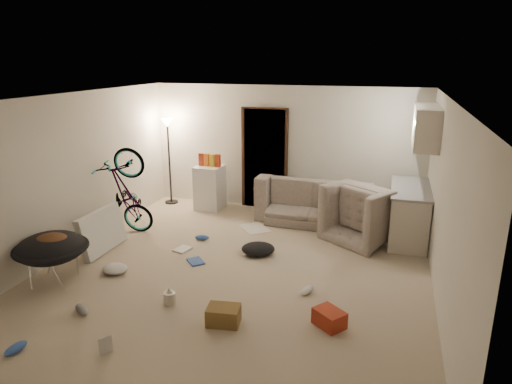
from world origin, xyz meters
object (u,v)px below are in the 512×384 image
(tv_box, at_px, (102,231))
(drink_case_a, at_px, (224,315))
(armchair, at_px, (369,218))
(drink_case_b, at_px, (329,318))
(kitchen_counter, at_px, (408,214))
(saucer_chair, at_px, (52,254))
(juicer, at_px, (170,297))
(bicycle, at_px, (128,211))
(floor_lamp, at_px, (168,143))
(mini_fridge, at_px, (210,187))
(sofa, at_px, (315,204))

(tv_box, xyz_separation_m, drink_case_a, (2.63, -1.43, -0.23))
(armchair, height_order, drink_case_b, armchair)
(kitchen_counter, bearing_deg, saucer_chair, -146.82)
(juicer, bearing_deg, bicycle, 132.32)
(armchair, xyz_separation_m, bicycle, (-4.09, -1.02, 0.06))
(floor_lamp, height_order, bicycle, floor_lamp)
(drink_case_a, bearing_deg, armchair, 57.77)
(drink_case_a, relative_size, juicer, 1.71)
(kitchen_counter, xyz_separation_m, armchair, (-0.64, -0.16, -0.08))
(mini_fridge, relative_size, drink_case_b, 2.57)
(tv_box, xyz_separation_m, juicer, (1.81, -1.20, -0.24))
(kitchen_counter, xyz_separation_m, saucer_chair, (-4.73, -3.09, -0.02))
(floor_lamp, height_order, sofa, floor_lamp)
(armchair, distance_m, juicer, 3.79)
(saucer_chair, bearing_deg, drink_case_b, 0.10)
(kitchen_counter, distance_m, saucer_chair, 5.65)
(tv_box, bearing_deg, mini_fridge, 71.68)
(bicycle, bearing_deg, drink_case_a, -136.05)
(floor_lamp, xyz_separation_m, tv_box, (0.10, -2.62, -0.97))
(floor_lamp, relative_size, drink_case_a, 4.75)
(sofa, distance_m, drink_case_b, 3.63)
(kitchen_counter, distance_m, drink_case_a, 4.01)
(kitchen_counter, distance_m, armchair, 0.66)
(kitchen_counter, height_order, tv_box, kitchen_counter)
(kitchen_counter, bearing_deg, floor_lamp, 172.34)
(mini_fridge, xyz_separation_m, juicer, (0.96, -3.72, -0.36))
(drink_case_a, height_order, juicer, juicer)
(tv_box, bearing_deg, drink_case_b, -16.10)
(juicer, bearing_deg, sofa, 71.11)
(kitchen_counter, height_order, bicycle, bicycle)
(tv_box, relative_size, juicer, 4.55)
(drink_case_a, xyz_separation_m, drink_case_b, (1.20, 0.31, -0.01))
(bicycle, bearing_deg, tv_box, 174.08)
(floor_lamp, height_order, armchair, floor_lamp)
(mini_fridge, height_order, juicer, mini_fridge)
(floor_lamp, distance_m, bicycle, 2.04)
(sofa, bearing_deg, mini_fridge, -0.73)
(floor_lamp, bearing_deg, drink_case_a, -56.03)
(mini_fridge, distance_m, juicer, 3.86)
(bicycle, relative_size, mini_fridge, 1.79)
(saucer_chair, distance_m, drink_case_b, 3.84)
(mini_fridge, xyz_separation_m, saucer_chair, (-0.84, -3.64, -0.03))
(saucer_chair, xyz_separation_m, drink_case_a, (2.63, -0.30, -0.31))
(mini_fridge, distance_m, drink_case_a, 4.34)
(saucer_chair, bearing_deg, floor_lamp, 91.53)
(kitchen_counter, bearing_deg, tv_box, -157.43)
(armchair, bearing_deg, drink_case_a, 99.89)
(drink_case_b, bearing_deg, floor_lamp, 174.95)
(mini_fridge, bearing_deg, kitchen_counter, -5.75)
(drink_case_a, bearing_deg, juicer, 156.52)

